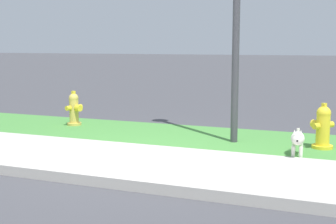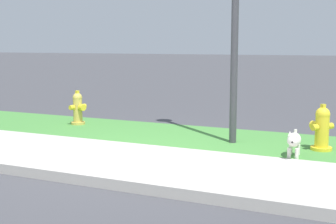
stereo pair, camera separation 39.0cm
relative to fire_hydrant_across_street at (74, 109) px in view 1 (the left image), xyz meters
name	(u,v)px [view 1 (the left image)]	position (x,y,z in m)	size (l,w,h in m)	color
ground_plane	(136,162)	(2.26, -2.08, -0.31)	(120.00, 120.00, 0.00)	#424247
sidewalk_pavement	(136,161)	(2.26, -2.08, -0.30)	(18.00, 1.96, 0.01)	#BCB7AD
grass_verge	(185,135)	(2.26, -0.17, -0.30)	(18.00, 1.86, 0.01)	#47893D
street_curb	(94,179)	(2.26, -3.13, -0.25)	(18.00, 0.16, 0.12)	#BCB7AD
fire_hydrant_across_street	(74,109)	(0.00, 0.00, 0.00)	(0.33, 0.36, 0.65)	gold
fire_hydrant_mid_block	(323,127)	(4.45, -0.36, 0.01)	(0.34, 0.35, 0.67)	yellow
small_white_dog	(298,139)	(4.17, -0.97, -0.08)	(0.22, 0.54, 0.39)	silver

